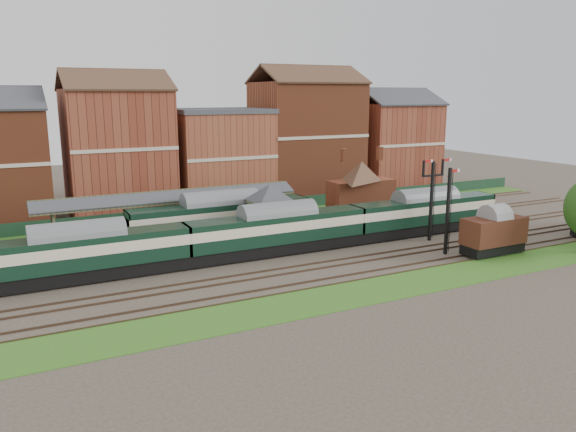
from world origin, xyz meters
name	(u,v)px	position (x,y,z in m)	size (l,w,h in m)	color
ground	(313,249)	(0.00, 0.00, 0.00)	(160.00, 160.00, 0.00)	#473D33
grass_back	(248,217)	(0.00, 16.00, 0.03)	(90.00, 4.50, 0.06)	#2D6619
grass_front	(391,286)	(0.00, -12.00, 0.03)	(90.00, 5.00, 0.06)	#2D6619
fence	(241,208)	(0.00, 18.00, 0.75)	(90.00, 0.12, 1.50)	#193823
platform	(227,228)	(-5.00, 9.75, 0.50)	(55.00, 3.40, 1.00)	#2D2D2D
signal_box	(270,213)	(-3.00, 3.25, 3.19)	(5.40, 5.40, 6.00)	#5B6D4D
brick_hut	(340,224)	(5.00, 3.25, 1.20)	(3.20, 2.64, 2.94)	maroon
station_building	(361,184)	(12.00, 9.75, 3.96)	(8.10, 8.10, 5.90)	brown
canopy	(170,195)	(-11.00, 9.75, 4.58)	(26.00, 3.89, 4.08)	#46482D
semaphore_bracket	(432,195)	(12.04, -2.50, 4.63)	(3.60, 0.25, 8.18)	black
semaphore_siding	(448,210)	(10.02, -7.00, 4.16)	(1.23, 0.25, 8.00)	black
town_backdrop	(219,152)	(-0.18, 25.00, 7.00)	(69.00, 10.00, 16.00)	brown
dmu_train	(278,230)	(-3.76, 0.00, 2.33)	(51.63, 2.72, 3.97)	black
platform_railcar	(221,218)	(-6.88, 6.50, 2.46)	(18.30, 2.88, 4.21)	black
goods_van_a	(494,232)	(13.80, -9.00, 2.06)	(5.97, 2.59, 3.62)	black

